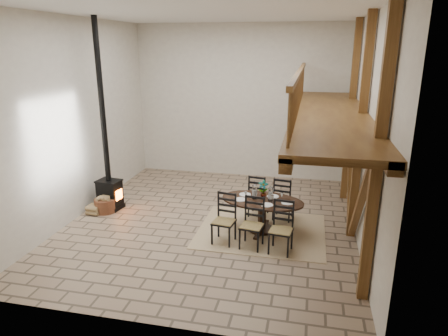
% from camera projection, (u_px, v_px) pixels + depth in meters
% --- Properties ---
extents(ground, '(8.00, 8.00, 0.00)m').
position_uv_depth(ground, '(212.00, 222.00, 10.15)').
color(ground, gray).
rests_on(ground, ground).
extents(room_shell, '(7.02, 8.02, 5.01)m').
position_uv_depth(room_shell, '(262.00, 105.00, 9.02)').
color(room_shell, silver).
rests_on(room_shell, ground).
extents(rug, '(3.00, 2.50, 0.02)m').
position_uv_depth(rug, '(261.00, 231.00, 9.64)').
color(rug, tan).
rests_on(rug, ground).
extents(dining_table, '(2.12, 2.37, 1.27)m').
position_uv_depth(dining_table, '(261.00, 216.00, 9.41)').
color(dining_table, black).
rests_on(dining_table, ground).
extents(wood_stove, '(0.69, 0.57, 5.00)m').
position_uv_depth(wood_stove, '(108.00, 169.00, 10.68)').
color(wood_stove, black).
rests_on(wood_stove, ground).
extents(log_basket, '(0.56, 0.56, 0.47)m').
position_uv_depth(log_basket, '(105.00, 205.00, 10.72)').
color(log_basket, brown).
rests_on(log_basket, ground).
extents(log_stack, '(0.37, 0.38, 0.24)m').
position_uv_depth(log_stack, '(94.00, 209.00, 10.62)').
color(log_stack, '#A4855B').
rests_on(log_stack, ground).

